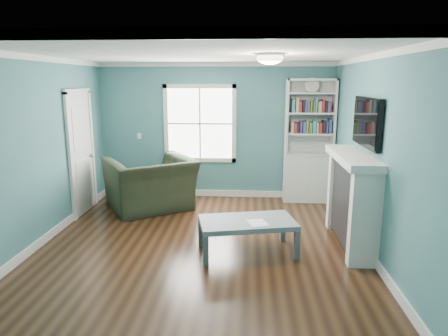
{
  "coord_description": "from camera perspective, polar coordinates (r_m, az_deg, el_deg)",
  "views": [
    {
      "loc": [
        0.64,
        -5.18,
        2.26
      ],
      "look_at": [
        0.3,
        0.4,
        1.04
      ],
      "focal_mm": 32.0,
      "sensor_mm": 36.0,
      "label": 1
    }
  ],
  "objects": [
    {
      "name": "floor",
      "position": [
        5.68,
        -3.29,
        -11.08
      ],
      "size": [
        5.0,
        5.0,
        0.0
      ],
      "primitive_type": "plane",
      "color": "black",
      "rests_on": "ground"
    },
    {
      "name": "trim",
      "position": [
        5.32,
        -3.45,
        1.24
      ],
      "size": [
        4.5,
        5.0,
        2.6
      ],
      "color": "white",
      "rests_on": "ground"
    },
    {
      "name": "door",
      "position": [
        7.27,
        -19.71,
        2.24
      ],
      "size": [
        0.12,
        0.98,
        2.17
      ],
      "color": "silver",
      "rests_on": "ground"
    },
    {
      "name": "tv",
      "position": [
        5.62,
        19.74,
        6.18
      ],
      "size": [
        0.06,
        1.1,
        0.65
      ],
      "primitive_type": "cube",
      "color": "black",
      "rests_on": "fireplace"
    },
    {
      "name": "fireplace",
      "position": [
        5.8,
        17.81,
        -4.52
      ],
      "size": [
        0.44,
        1.58,
        1.3
      ],
      "color": "black",
      "rests_on": "ground"
    },
    {
      "name": "bookshelf",
      "position": [
        7.68,
        11.95,
        2.07
      ],
      "size": [
        0.9,
        0.35,
        2.31
      ],
      "color": "silver",
      "rests_on": "ground"
    },
    {
      "name": "window",
      "position": [
        7.76,
        -3.46,
        6.35
      ],
      "size": [
        1.4,
        0.06,
        1.5
      ],
      "color": "white",
      "rests_on": "room_walls"
    },
    {
      "name": "ceiling_fixture",
      "position": [
        5.29,
        6.58,
        15.42
      ],
      "size": [
        0.38,
        0.38,
        0.15
      ],
      "color": "white",
      "rests_on": "room_walls"
    },
    {
      "name": "room_walls",
      "position": [
        5.26,
        -3.5,
        4.93
      ],
      "size": [
        5.0,
        5.0,
        5.0
      ],
      "color": "#3D6B76",
      "rests_on": "ground"
    },
    {
      "name": "coffee_table",
      "position": [
        5.36,
        3.34,
        -8.02
      ],
      "size": [
        1.36,
        0.93,
        0.45
      ],
      "rotation": [
        0.0,
        0.0,
        0.21
      ],
      "color": "#495058",
      "rests_on": "ground"
    },
    {
      "name": "paper_sheet",
      "position": [
        5.25,
        4.82,
        -7.8
      ],
      "size": [
        0.31,
        0.35,
        0.0
      ],
      "primitive_type": "cube",
      "rotation": [
        0.0,
        0.0,
        0.33
      ],
      "color": "white",
      "rests_on": "coffee_table"
    },
    {
      "name": "light_switch",
      "position": [
        8.03,
        -11.99,
        4.5
      ],
      "size": [
        0.08,
        0.01,
        0.12
      ],
      "primitive_type": "cube",
      "color": "white",
      "rests_on": "room_walls"
    },
    {
      "name": "recliner",
      "position": [
        7.18,
        -10.48,
        -1.06
      ],
      "size": [
        1.69,
        1.55,
        1.24
      ],
      "primitive_type": "imported",
      "rotation": [
        0.0,
        0.0,
        -2.56
      ],
      "color": "black",
      "rests_on": "ground"
    }
  ]
}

